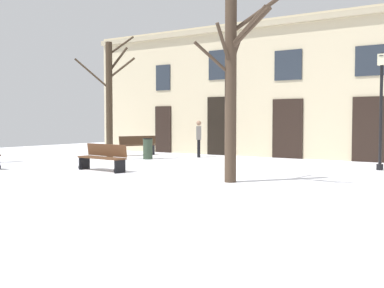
{
  "coord_description": "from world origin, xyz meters",
  "views": [
    {
      "loc": [
        8.03,
        -10.25,
        1.64
      ],
      "look_at": [
        0.0,
        1.79,
        0.91
      ],
      "focal_mm": 44.49,
      "sensor_mm": 36.0,
      "label": 1
    }
  ],
  "objects_px": {
    "bench_back_to_back_left": "(136,145)",
    "bench_near_center_tree": "(103,157)",
    "streetlamp": "(381,98)",
    "person_crossing_plaza": "(199,137)",
    "litter_bin": "(148,149)",
    "tree_right_of_center": "(110,97)",
    "tree_near_facade": "(232,80)"
  },
  "relations": [
    {
      "from": "bench_back_to_back_left",
      "to": "bench_near_center_tree",
      "type": "xyz_separation_m",
      "value": [
        3.48,
        -5.74,
        -0.04
      ]
    },
    {
      "from": "bench_back_to_back_left",
      "to": "bench_near_center_tree",
      "type": "relative_size",
      "value": 0.97
    },
    {
      "from": "streetlamp",
      "to": "bench_near_center_tree",
      "type": "xyz_separation_m",
      "value": [
        -7.37,
        -5.22,
        -1.9
      ]
    },
    {
      "from": "person_crossing_plaza",
      "to": "litter_bin",
      "type": "bearing_deg",
      "value": -64.43
    },
    {
      "from": "tree_right_of_center",
      "to": "litter_bin",
      "type": "xyz_separation_m",
      "value": [
        1.07,
        1.13,
        -2.15
      ]
    },
    {
      "from": "tree_right_of_center",
      "to": "bench_near_center_tree",
      "type": "bearing_deg",
      "value": -49.61
    },
    {
      "from": "tree_near_facade",
      "to": "bench_back_to_back_left",
      "type": "xyz_separation_m",
      "value": [
        -8.29,
        5.89,
        -2.19
      ]
    },
    {
      "from": "tree_right_of_center",
      "to": "bench_near_center_tree",
      "type": "xyz_separation_m",
      "value": [
        2.78,
        -3.27,
        -2.15
      ]
    },
    {
      "from": "tree_right_of_center",
      "to": "bench_back_to_back_left",
      "type": "height_order",
      "value": "tree_right_of_center"
    },
    {
      "from": "litter_bin",
      "to": "tree_right_of_center",
      "type": "bearing_deg",
      "value": -133.35
    },
    {
      "from": "tree_near_facade",
      "to": "streetlamp",
      "type": "height_order",
      "value": "tree_near_facade"
    },
    {
      "from": "tree_near_facade",
      "to": "bench_near_center_tree",
      "type": "xyz_separation_m",
      "value": [
        -4.81,
        0.15,
        -2.23
      ]
    },
    {
      "from": "person_crossing_plaza",
      "to": "bench_back_to_back_left",
      "type": "bearing_deg",
      "value": -110.19
    },
    {
      "from": "streetlamp",
      "to": "tree_near_facade",
      "type": "bearing_deg",
      "value": -115.49
    },
    {
      "from": "litter_bin",
      "to": "person_crossing_plaza",
      "type": "distance_m",
      "value": 2.41
    },
    {
      "from": "bench_back_to_back_left",
      "to": "tree_near_facade",
      "type": "bearing_deg",
      "value": 78.05
    },
    {
      "from": "bench_near_center_tree",
      "to": "person_crossing_plaza",
      "type": "xyz_separation_m",
      "value": [
        -0.48,
        6.43,
        0.44
      ]
    },
    {
      "from": "tree_right_of_center",
      "to": "streetlamp",
      "type": "bearing_deg",
      "value": 10.85
    },
    {
      "from": "litter_bin",
      "to": "bench_back_to_back_left",
      "type": "distance_m",
      "value": 2.22
    },
    {
      "from": "tree_near_facade",
      "to": "litter_bin",
      "type": "xyz_separation_m",
      "value": [
        -6.52,
        4.55,
        -2.24
      ]
    },
    {
      "from": "bench_near_center_tree",
      "to": "tree_near_facade",
      "type": "bearing_deg",
      "value": 4.05
    },
    {
      "from": "tree_right_of_center",
      "to": "person_crossing_plaza",
      "type": "bearing_deg",
      "value": 53.85
    },
    {
      "from": "tree_right_of_center",
      "to": "bench_back_to_back_left",
      "type": "xyz_separation_m",
      "value": [
        -0.7,
        2.47,
        -2.11
      ]
    },
    {
      "from": "streetlamp",
      "to": "bench_back_to_back_left",
      "type": "distance_m",
      "value": 11.02
    },
    {
      "from": "tree_right_of_center",
      "to": "bench_near_center_tree",
      "type": "relative_size",
      "value": 2.71
    },
    {
      "from": "streetlamp",
      "to": "person_crossing_plaza",
      "type": "height_order",
      "value": "streetlamp"
    },
    {
      "from": "person_crossing_plaza",
      "to": "bench_near_center_tree",
      "type": "bearing_deg",
      "value": -28.74
    },
    {
      "from": "bench_near_center_tree",
      "to": "bench_back_to_back_left",
      "type": "bearing_deg",
      "value": 127.05
    },
    {
      "from": "tree_near_facade",
      "to": "streetlamp",
      "type": "relative_size",
      "value": 1.29
    },
    {
      "from": "litter_bin",
      "to": "person_crossing_plaza",
      "type": "xyz_separation_m",
      "value": [
        1.24,
        2.02,
        0.45
      ]
    },
    {
      "from": "bench_back_to_back_left",
      "to": "litter_bin",
      "type": "bearing_deg",
      "value": 76.24
    },
    {
      "from": "litter_bin",
      "to": "bench_near_center_tree",
      "type": "bearing_deg",
      "value": -68.71
    }
  ]
}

